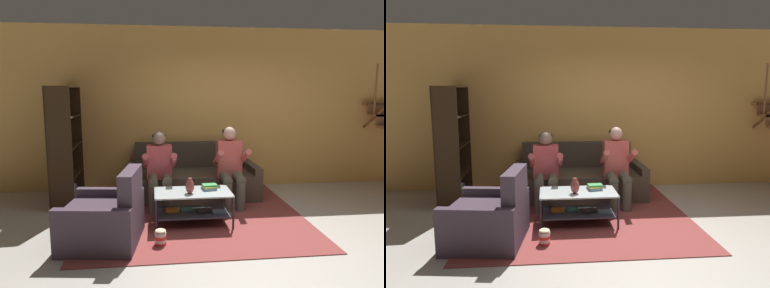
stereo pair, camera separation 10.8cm
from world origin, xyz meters
TOP-DOWN VIEW (x-y plane):
  - ground at (0.00, 0.00)m, footprint 16.80×16.80m
  - back_partition at (0.00, 2.46)m, footprint 8.40×0.12m
  - couch at (-0.58, 1.86)m, footprint 2.18×0.97m
  - person_seated_left at (-1.12, 1.28)m, footprint 0.50×0.58m
  - person_seated_right at (-0.03, 1.29)m, footprint 0.50×0.58m
  - coffee_table at (-0.69, 0.61)m, footprint 1.02×0.57m
  - area_rug at (-0.63, 1.11)m, footprint 3.03×3.19m
  - vase at (-0.74, 0.53)m, footprint 0.12×0.12m
  - book_stack at (-0.46, 0.68)m, footprint 0.22×0.21m
  - bookshelf at (-2.62, 1.69)m, footprint 0.42×1.05m
  - armchair at (-1.77, 0.13)m, footprint 0.96×1.01m
  - popcorn_tub at (-1.14, -0.02)m, footprint 0.13×0.13m

SIDE VIEW (x-z plane):
  - ground at x=0.00m, z-range 0.00..0.00m
  - area_rug at x=-0.63m, z-range 0.00..0.01m
  - popcorn_tub at x=-1.14m, z-range 0.00..0.20m
  - couch at x=-0.58m, z-range -0.15..0.73m
  - armchair at x=-1.77m, z-range -0.15..0.73m
  - coffee_table at x=-0.69m, z-range 0.07..0.51m
  - book_stack at x=-0.46m, z-range 0.44..0.51m
  - vase at x=-0.74m, z-range 0.43..0.64m
  - person_seated_left at x=-1.12m, z-range 0.06..1.22m
  - person_seated_right at x=-0.03m, z-range 0.05..1.28m
  - bookshelf at x=-2.62m, z-range -0.16..1.69m
  - back_partition at x=0.00m, z-range 0.00..2.90m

